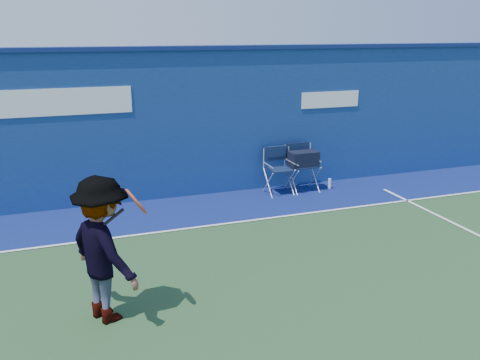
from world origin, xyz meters
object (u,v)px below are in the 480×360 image
object	(u,v)px
water_bottle	(330,184)
directors_chair_right	(302,172)
tennis_player	(104,250)
directors_chair_left	(280,178)

from	to	relation	value
water_bottle	directors_chair_right	bearing A→B (deg)	170.32
water_bottle	tennis_player	bearing A→B (deg)	-143.81
directors_chair_left	tennis_player	bearing A→B (deg)	-135.87
directors_chair_right	water_bottle	world-z (taller)	directors_chair_right
directors_chair_left	directors_chair_right	distance (m)	0.53
water_bottle	tennis_player	size ratio (longest dim) A/B	0.13
tennis_player	directors_chair_right	bearing A→B (deg)	40.63
directors_chair_left	tennis_player	world-z (taller)	tennis_player
directors_chair_right	water_bottle	distance (m)	0.71
directors_chair_left	tennis_player	distance (m)	5.54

